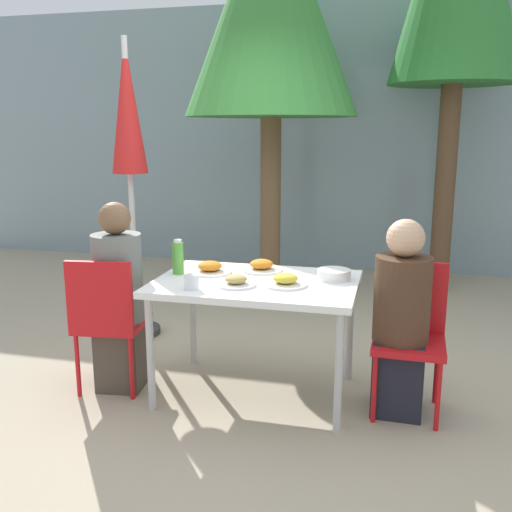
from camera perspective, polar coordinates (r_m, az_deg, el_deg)
name	(u,v)px	position (r m, az deg, el deg)	size (l,w,h in m)	color
ground_plane	(256,393)	(3.67, 0.00, -13.52)	(24.00, 24.00, 0.00)	tan
building_facade	(330,139)	(6.79, 7.41, 11.51)	(10.00, 0.20, 3.00)	gray
dining_table	(256,291)	(3.43, 0.00, -3.48)	(1.20, 0.82, 0.73)	white
chair_left	(107,315)	(3.62, -14.66, -5.72)	(0.45, 0.45, 0.86)	red
person_left	(119,301)	(3.65, -13.53, -4.41)	(0.31, 0.31, 1.19)	#473D33
chair_right	(410,326)	(3.43, 15.12, -6.75)	(0.41, 0.41, 0.86)	red
person_right	(401,323)	(3.35, 14.28, -6.51)	(0.32, 0.32, 1.14)	black
closed_umbrella	(128,130)	(4.46, -12.65, 12.23)	(0.36, 0.36, 2.27)	#333333
plate_0	(285,281)	(3.30, 2.96, -2.50)	(0.26, 0.26, 0.07)	white
plate_1	(261,266)	(3.64, 0.55, -1.05)	(0.27, 0.27, 0.07)	white
plate_2	(210,268)	(3.60, -4.63, -1.24)	(0.27, 0.27, 0.07)	white
plate_3	(236,282)	(3.30, -2.01, -2.57)	(0.23, 0.23, 0.06)	white
bottle	(178,258)	(3.57, -7.81, -0.15)	(0.07, 0.07, 0.22)	#51A338
drinking_cup	(192,282)	(3.23, -6.45, -2.60)	(0.08, 0.08, 0.08)	white
salad_bowl	(334,274)	(3.46, 7.81, -1.83)	(0.20, 0.20, 0.06)	white
tree_behind_left	(272,2)	(5.69, 1.57, 24.01)	(1.63, 1.63, 3.80)	brown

